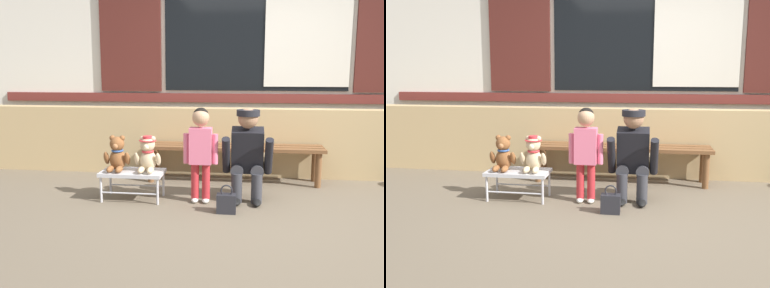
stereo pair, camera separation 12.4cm
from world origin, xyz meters
TOP-DOWN VIEW (x-y plane):
  - ground_plane at (0.00, 0.00)m, footprint 60.00×60.00m
  - brick_low_wall at (0.00, 1.43)m, footprint 7.49×0.25m
  - shop_facade at (0.00, 1.94)m, footprint 7.64×0.26m
  - wooden_bench_long at (-0.25, 1.06)m, footprint 2.10×0.40m
  - small_display_bench at (-1.24, 0.22)m, footprint 0.64×0.36m
  - teddy_bear_plain at (-1.40, 0.22)m, footprint 0.28×0.26m
  - teddy_bear_with_hat at (-1.08, 0.22)m, footprint 0.28×0.27m
  - child_standing at (-0.54, 0.21)m, footprint 0.35×0.18m
  - adult_crouching at (-0.07, 0.34)m, footprint 0.50×0.49m
  - handbag_on_ground at (-0.26, -0.09)m, footprint 0.18×0.11m

SIDE VIEW (x-z plane):
  - ground_plane at x=0.00m, z-range 0.00..0.00m
  - handbag_on_ground at x=-0.26m, z-range -0.04..0.23m
  - small_display_bench at x=-1.24m, z-range 0.12..0.42m
  - wooden_bench_long at x=-0.25m, z-range 0.15..0.59m
  - brick_low_wall at x=0.00m, z-range 0.00..0.85m
  - teddy_bear_plain at x=-1.40m, z-range 0.28..0.65m
  - teddy_bear_with_hat at x=-1.08m, z-range 0.29..0.65m
  - adult_crouching at x=-0.07m, z-range 0.01..0.96m
  - child_standing at x=-0.54m, z-range 0.11..1.07m
  - shop_facade at x=0.00m, z-range 0.01..3.52m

